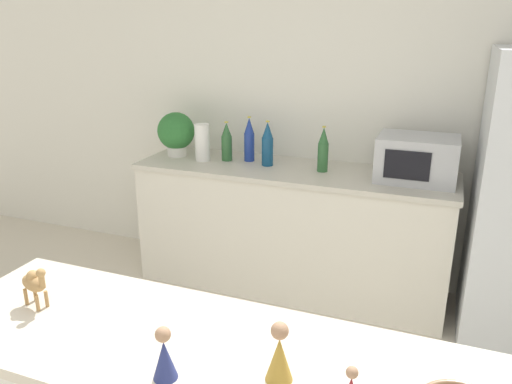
% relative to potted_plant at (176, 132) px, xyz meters
% --- Properties ---
extents(wall_back, '(8.00, 0.06, 2.55)m').
position_rel_potted_plant_xyz_m(wall_back, '(1.26, 0.31, 0.21)').
color(wall_back, silver).
rests_on(wall_back, ground_plane).
extents(back_counter, '(2.17, 0.63, 0.89)m').
position_rel_potted_plant_xyz_m(back_counter, '(0.90, -0.02, -0.62)').
color(back_counter, silver).
rests_on(back_counter, ground_plane).
extents(potted_plant, '(0.27, 0.27, 0.32)m').
position_rel_potted_plant_xyz_m(potted_plant, '(0.00, 0.00, 0.00)').
color(potted_plant, silver).
rests_on(potted_plant, back_counter).
extents(paper_towel_roll, '(0.11, 0.11, 0.26)m').
position_rel_potted_plant_xyz_m(paper_towel_roll, '(0.24, -0.05, -0.04)').
color(paper_towel_roll, white).
rests_on(paper_towel_roll, back_counter).
extents(microwave, '(0.48, 0.37, 0.28)m').
position_rel_potted_plant_xyz_m(microwave, '(1.70, -0.00, -0.04)').
color(microwave, '#B2B5BA').
rests_on(microwave, back_counter).
extents(back_bottle_0, '(0.07, 0.07, 0.32)m').
position_rel_potted_plant_xyz_m(back_bottle_0, '(0.55, 0.06, -0.02)').
color(back_bottle_0, navy).
rests_on(back_bottle_0, back_counter).
extents(back_bottle_1, '(0.08, 0.08, 0.28)m').
position_rel_potted_plant_xyz_m(back_bottle_1, '(0.40, 0.01, -0.04)').
color(back_bottle_1, '#2D6033').
rests_on(back_bottle_1, back_counter).
extents(back_bottle_2, '(0.07, 0.07, 0.30)m').
position_rel_potted_plant_xyz_m(back_bottle_2, '(1.11, -0.01, -0.03)').
color(back_bottle_2, '#2D6033').
rests_on(back_bottle_2, back_counter).
extents(back_bottle_3, '(0.08, 0.08, 0.31)m').
position_rel_potted_plant_xyz_m(back_bottle_3, '(0.72, -0.01, -0.03)').
color(back_bottle_3, navy).
rests_on(back_bottle_3, back_counter).
extents(camel_figurine, '(0.12, 0.08, 0.15)m').
position_rel_potted_plant_xyz_m(camel_figurine, '(0.64, -2.06, -0.04)').
color(camel_figurine, '#A87F4C').
rests_on(camel_figurine, bar_counter).
extents(wise_man_figurine_blue, '(0.07, 0.07, 0.15)m').
position_rel_potted_plant_xyz_m(wise_man_figurine_blue, '(1.22, -2.22, -0.07)').
color(wise_man_figurine_blue, navy).
rests_on(wise_man_figurine_blue, bar_counter).
extents(wise_man_figurine_crimson, '(0.07, 0.07, 0.17)m').
position_rel_potted_plant_xyz_m(wise_man_figurine_crimson, '(1.51, -2.11, -0.06)').
color(wise_man_figurine_crimson, '#B28933').
rests_on(wise_man_figurine_crimson, bar_counter).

